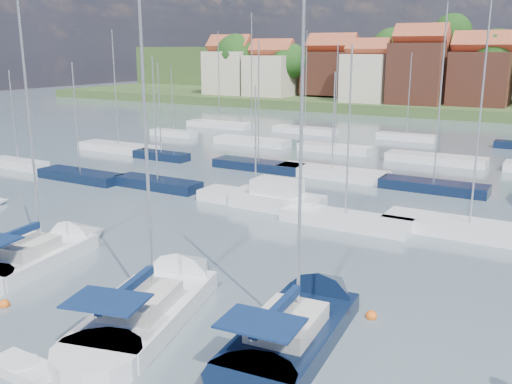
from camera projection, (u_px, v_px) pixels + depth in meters
The scene contains 8 objects.
ground at pixel (418, 169), 56.65m from camera, with size 260.00×260.00×0.00m, color #425059.
sailboat_left at pixel (53, 251), 32.64m from camera, with size 4.56×11.61×15.36m.
sailboat_centre at pixel (165, 296), 26.68m from camera, with size 6.49×13.53×17.70m.
sailboat_navy at pixel (307, 318), 24.49m from camera, with size 4.42×12.87×17.44m.
tender at pixel (23, 368), 20.90m from camera, with size 2.63×1.25×0.56m.
buoy_c at pixel (5, 306), 26.42m from camera, with size 0.49×0.49×0.49m, color #D85914.
buoy_e at pixel (371, 318), 25.27m from camera, with size 0.52×0.52×0.52m, color #D85914.
marina_field at pixel (426, 176), 51.55m from camera, with size 79.62×41.41×15.93m.
Camera 1 is at (13.78, -16.14, 11.62)m, focal length 40.00 mm.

